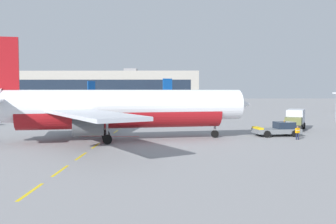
{
  "coord_description": "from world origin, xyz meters",
  "views": [
    {
      "loc": [
        26.79,
        -27.07,
        6.2
      ],
      "look_at": [
        25.83,
        22.74,
        3.21
      ],
      "focal_mm": 39.71,
      "sensor_mm": 36.0,
      "label": 1
    }
  ],
  "objects": [
    {
      "name": "airliner_far_right",
      "position": [
        33.5,
        106.01,
        3.25
      ],
      "size": [
        26.63,
        24.95,
        10.04
      ],
      "color": "white",
      "rests_on": "ground"
    },
    {
      "name": "apron_paint_markings",
      "position": [
        18.0,
        37.37,
        0.0
      ],
      "size": [
        8.0,
        96.86,
        0.01
      ],
      "color": "yellow",
      "rests_on": "ground"
    },
    {
      "name": "ground_crew_worker",
      "position": [
        42.02,
        19.14,
        0.95
      ],
      "size": [
        0.65,
        0.42,
        1.67
      ],
      "color": "#191E38",
      "rests_on": "ground"
    },
    {
      "name": "airliner_foreground",
      "position": [
        19.78,
        17.93,
        3.95
      ],
      "size": [
        34.53,
        33.71,
        12.2
      ],
      "color": "white",
      "rests_on": "ground"
    },
    {
      "name": "airliner_mid_left",
      "position": [
        -7.44,
        91.04,
        2.97
      ],
      "size": [
        22.51,
        24.11,
        9.17
      ],
      "color": "silver",
      "rests_on": "ground"
    },
    {
      "name": "ground",
      "position": [
        40.0,
        40.0,
        0.0
      ],
      "size": [
        400.0,
        400.0,
        0.0
      ],
      "primitive_type": "plane",
      "color": "gray"
    },
    {
      "name": "terminal_satellite",
      "position": [
        -7.83,
        149.11,
        7.32
      ],
      "size": [
        90.21,
        25.41,
        16.22
      ],
      "color": "#9E998E",
      "rests_on": "ground"
    },
    {
      "name": "fuel_service_truck",
      "position": [
        45.37,
        30.49,
        1.65
      ],
      "size": [
        4.96,
        7.38,
        3.14
      ],
      "color": "black",
      "rests_on": "ground"
    },
    {
      "name": "pushback_tug",
      "position": [
        40.64,
        22.81,
        0.9
      ],
      "size": [
        6.37,
        3.92,
        2.08
      ],
      "color": "slate",
      "rests_on": "ground"
    }
  ]
}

